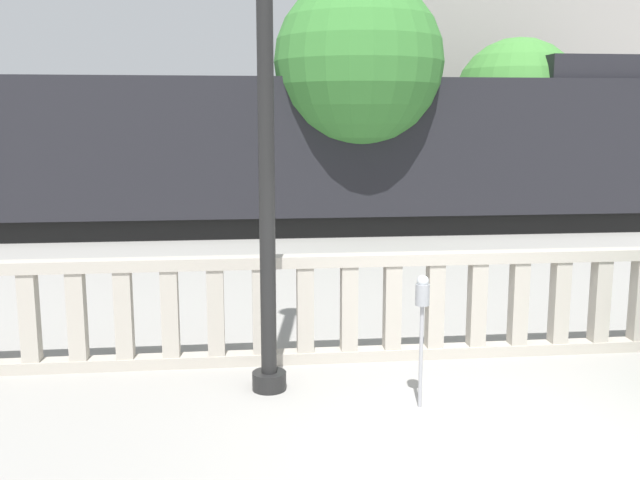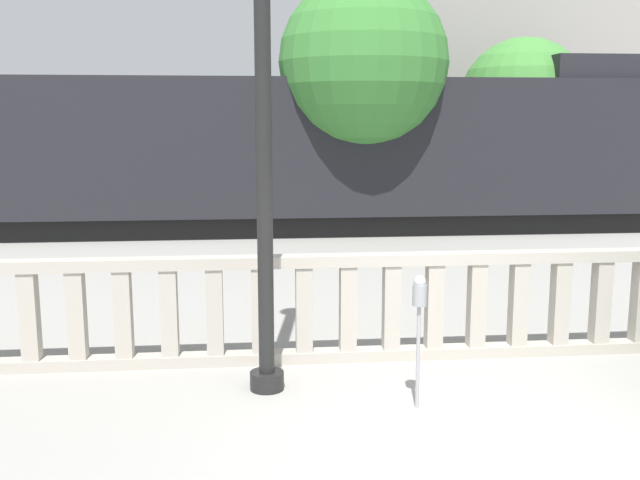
# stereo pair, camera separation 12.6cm
# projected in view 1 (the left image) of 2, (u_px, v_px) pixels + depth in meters

# --- Properties ---
(ground_plane) EXTENTS (160.00, 160.00, 0.00)m
(ground_plane) POSITION_uv_depth(u_px,v_px,m) (474.00, 443.00, 6.63)
(ground_plane) COLOR gray
(balustrade) EXTENTS (15.34, 0.24, 1.34)m
(balustrade) POSITION_uv_depth(u_px,v_px,m) (414.00, 306.00, 8.88)
(balustrade) COLOR #ADA599
(balustrade) RESTS_ON ground
(lamppost) EXTENTS (0.38, 0.38, 6.21)m
(lamppost) POSITION_uv_depth(u_px,v_px,m) (265.00, 82.00, 7.38)
(lamppost) COLOR black
(lamppost) RESTS_ON ground
(parking_meter) EXTENTS (0.15, 0.15, 1.41)m
(parking_meter) POSITION_uv_depth(u_px,v_px,m) (422.00, 305.00, 7.28)
(parking_meter) COLOR #99999E
(parking_meter) RESTS_ON ground
(train_near) EXTENTS (21.18, 2.84, 4.57)m
(train_near) POSITION_uv_depth(u_px,v_px,m) (256.00, 153.00, 18.53)
(train_near) COLOR black
(train_near) RESTS_ON ground
(building_block) EXTENTS (13.69, 9.64, 9.45)m
(building_block) POSITION_uv_depth(u_px,v_px,m) (487.00, 73.00, 28.14)
(building_block) COLOR gray
(building_block) RESTS_ON ground
(tree_left) EXTENTS (4.21, 4.21, 6.45)m
(tree_left) POSITION_uv_depth(u_px,v_px,m) (359.00, 63.00, 17.67)
(tree_left) COLOR brown
(tree_left) RESTS_ON ground
(tree_right) EXTENTS (3.47, 3.47, 5.16)m
(tree_right) POSITION_uv_depth(u_px,v_px,m) (517.00, 102.00, 19.62)
(tree_right) COLOR brown
(tree_right) RESTS_ON ground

